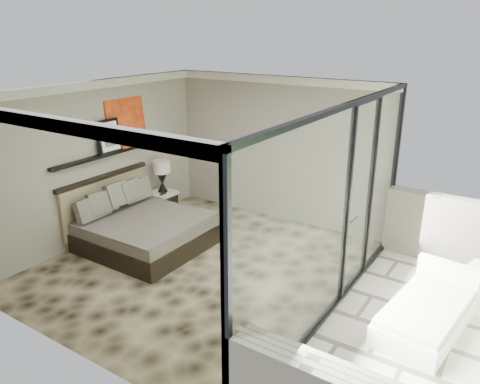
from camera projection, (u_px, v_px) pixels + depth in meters
The scene contains 13 objects.
floor at pixel (201, 266), 7.53m from camera, with size 5.00×5.00×0.00m, color black.
ceiling at pixel (195, 90), 6.61m from camera, with size 4.50×5.00×0.02m, color silver.
back_wall at pixel (278, 150), 9.03m from camera, with size 4.50×0.02×2.80m, color gray.
left_wall at pixel (98, 162), 8.23m from camera, with size 0.02×5.00×2.80m, color gray.
glass_wall at pixel (338, 214), 5.90m from camera, with size 0.08×5.00×2.80m, color white.
terrace_slab at pixel (448, 353), 5.61m from camera, with size 3.00×5.00×0.12m, color beige.
picture_ledge at pixel (104, 155), 8.24m from camera, with size 0.12×2.20×0.05m, color black.
bed at pixel (142, 228), 8.15m from camera, with size 1.98×1.92×1.09m.
nightstand at pixel (163, 205), 9.45m from camera, with size 0.49×0.49×0.49m, color black.
table_lamp at pixel (162, 172), 9.25m from camera, with size 0.35×0.35×0.64m.
abstract_canvas at pixel (126, 123), 8.57m from camera, with size 0.04×0.90×0.90m, color #B2480F.
framed_print at pixel (109, 136), 8.20m from camera, with size 0.03×0.50×0.60m, color black.
lounger at pixel (427, 313), 5.94m from camera, with size 1.00×1.72×0.64m.
Camera 1 is at (4.22, -5.25, 3.63)m, focal length 35.00 mm.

